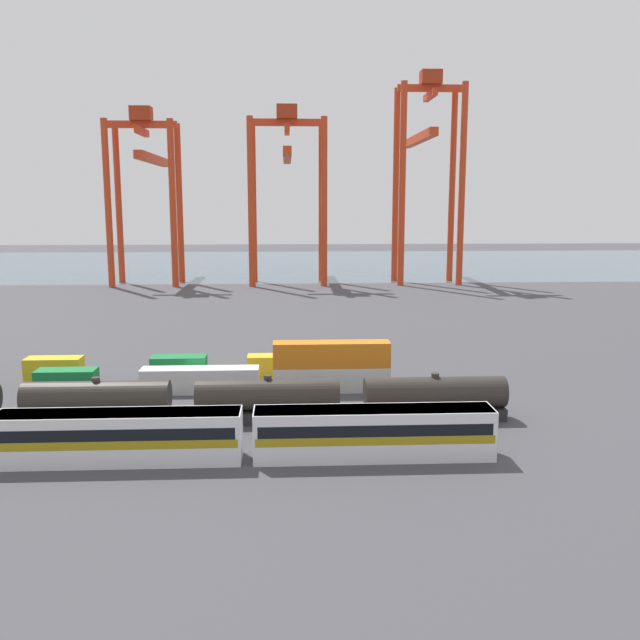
{
  "coord_description": "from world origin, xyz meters",
  "views": [
    {
      "loc": [
        9.84,
        -73.16,
        19.41
      ],
      "look_at": [
        14.18,
        15.72,
        4.05
      ],
      "focal_mm": 38.26,
      "sensor_mm": 36.0,
      "label": 1
    }
  ],
  "objects_px": {
    "freight_tank_row": "(183,401)",
    "gantry_crane_central": "(287,175)",
    "shipping_container_9": "(54,369)",
    "shipping_container_11": "(302,366)",
    "gantry_crane_east": "(426,159)",
    "passenger_train": "(119,435)",
    "gantry_crane_west": "(147,177)",
    "shipping_container_4": "(67,382)"
  },
  "relations": [
    {
      "from": "freight_tank_row",
      "to": "gantry_crane_central",
      "type": "distance_m",
      "value": 112.16
    },
    {
      "from": "shipping_container_4",
      "to": "gantry_crane_central",
      "type": "bearing_deg",
      "value": 76.98
    },
    {
      "from": "freight_tank_row",
      "to": "gantry_crane_west",
      "type": "relative_size",
      "value": 1.41
    },
    {
      "from": "shipping_container_9",
      "to": "gantry_crane_west",
      "type": "xyz_separation_m",
      "value": [
        -7.61,
        93.56,
        24.11
      ]
    },
    {
      "from": "gantry_crane_west",
      "to": "gantry_crane_central",
      "type": "relative_size",
      "value": 0.98
    },
    {
      "from": "passenger_train",
      "to": "freight_tank_row",
      "type": "height_order",
      "value": "freight_tank_row"
    },
    {
      "from": "gantry_crane_west",
      "to": "gantry_crane_east",
      "type": "relative_size",
      "value": 0.83
    },
    {
      "from": "gantry_crane_central",
      "to": "gantry_crane_east",
      "type": "xyz_separation_m",
      "value": [
        33.66,
        -0.49,
        3.83
      ]
    },
    {
      "from": "shipping_container_9",
      "to": "gantry_crane_east",
      "type": "bearing_deg",
      "value": 57.35
    },
    {
      "from": "gantry_crane_east",
      "to": "gantry_crane_central",
      "type": "bearing_deg",
      "value": 179.16
    },
    {
      "from": "shipping_container_9",
      "to": "gantry_crane_central",
      "type": "height_order",
      "value": "gantry_crane_central"
    },
    {
      "from": "freight_tank_row",
      "to": "shipping_container_4",
      "type": "relative_size",
      "value": 9.6
    },
    {
      "from": "gantry_crane_west",
      "to": "gantry_crane_east",
      "type": "distance_m",
      "value": 67.47
    },
    {
      "from": "shipping_container_11",
      "to": "gantry_crane_east",
      "type": "xyz_separation_m",
      "value": [
        32.4,
        93.2,
        28.57
      ]
    },
    {
      "from": "passenger_train",
      "to": "freight_tank_row",
      "type": "xyz_separation_m",
      "value": [
        3.4,
        9.2,
        -0.15
      ]
    },
    {
      "from": "shipping_container_9",
      "to": "gantry_crane_west",
      "type": "relative_size",
      "value": 0.15
    },
    {
      "from": "gantry_crane_east",
      "to": "gantry_crane_west",
      "type": "bearing_deg",
      "value": 179.69
    },
    {
      "from": "shipping_container_9",
      "to": "gantry_crane_west",
      "type": "distance_m",
      "value": 96.92
    },
    {
      "from": "freight_tank_row",
      "to": "shipping_container_11",
      "type": "bearing_deg",
      "value": 54.73
    },
    {
      "from": "freight_tank_row",
      "to": "gantry_crane_east",
      "type": "relative_size",
      "value": 1.16
    },
    {
      "from": "passenger_train",
      "to": "gantry_crane_west",
      "type": "height_order",
      "value": "gantry_crane_west"
    },
    {
      "from": "shipping_container_4",
      "to": "shipping_container_9",
      "type": "xyz_separation_m",
      "value": [
        -3.1,
        5.55,
        0.0
      ]
    },
    {
      "from": "shipping_container_9",
      "to": "gantry_crane_central",
      "type": "xyz_separation_m",
      "value": [
        26.06,
        93.69,
        24.74
      ]
    },
    {
      "from": "passenger_train",
      "to": "shipping_container_9",
      "type": "relative_size",
      "value": 9.43
    },
    {
      "from": "gantry_crane_west",
      "to": "gantry_crane_east",
      "type": "bearing_deg",
      "value": -0.31
    },
    {
      "from": "gantry_crane_central",
      "to": "passenger_train",
      "type": "bearing_deg",
      "value": -96.3
    },
    {
      "from": "shipping_container_9",
      "to": "shipping_container_11",
      "type": "xyz_separation_m",
      "value": [
        27.32,
        0.0,
        0.0
      ]
    },
    {
      "from": "shipping_container_11",
      "to": "gantry_crane_west",
      "type": "distance_m",
      "value": 102.74
    },
    {
      "from": "passenger_train",
      "to": "gantry_crane_east",
      "type": "height_order",
      "value": "gantry_crane_east"
    },
    {
      "from": "shipping_container_9",
      "to": "shipping_container_4",
      "type": "bearing_deg",
      "value": -60.84
    },
    {
      "from": "shipping_container_11",
      "to": "shipping_container_4",
      "type": "bearing_deg",
      "value": -167.08
    },
    {
      "from": "shipping_container_9",
      "to": "gantry_crane_west",
      "type": "bearing_deg",
      "value": 94.65
    },
    {
      "from": "gantry_crane_west",
      "to": "shipping_container_11",
      "type": "bearing_deg",
      "value": -69.53
    },
    {
      "from": "freight_tank_row",
      "to": "shipping_container_9",
      "type": "xyz_separation_m",
      "value": [
        -16.4,
        15.43,
        -0.7
      ]
    },
    {
      "from": "shipping_container_11",
      "to": "gantry_crane_west",
      "type": "relative_size",
      "value": 0.29
    },
    {
      "from": "gantry_crane_west",
      "to": "gantry_crane_central",
      "type": "bearing_deg",
      "value": 0.22
    },
    {
      "from": "freight_tank_row",
      "to": "shipping_container_9",
      "type": "distance_m",
      "value": 22.53
    },
    {
      "from": "shipping_container_11",
      "to": "gantry_crane_central",
      "type": "xyz_separation_m",
      "value": [
        -1.26,
        93.69,
        24.74
      ]
    },
    {
      "from": "passenger_train",
      "to": "gantry_crane_east",
      "type": "distance_m",
      "value": 129.75
    },
    {
      "from": "gantry_crane_central",
      "to": "gantry_crane_west",
      "type": "bearing_deg",
      "value": -179.78
    },
    {
      "from": "shipping_container_4",
      "to": "gantry_crane_central",
      "type": "distance_m",
      "value": 104.83
    },
    {
      "from": "shipping_container_9",
      "to": "gantry_crane_east",
      "type": "distance_m",
      "value": 114.32
    }
  ]
}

